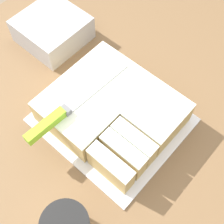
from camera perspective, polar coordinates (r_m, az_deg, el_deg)
name	(u,v)px	position (r m, az deg, el deg)	size (l,w,h in m)	color
ground_plane	(100,211)	(1.69, -2.24, -17.67)	(8.00, 8.00, 0.00)	#7F705B
countertop	(96,185)	(1.24, -2.99, -13.16)	(1.40, 1.10, 0.93)	brown
cake_board	(112,120)	(0.82, 0.00, -1.46)	(0.31, 0.35, 0.01)	silver
cake	(112,111)	(0.79, -0.04, 0.27)	(0.27, 0.31, 0.08)	tan
knife	(58,116)	(0.74, -9.86, -0.74)	(0.32, 0.04, 0.02)	silver
storage_box	(52,29)	(0.98, -10.83, 14.61)	(0.18, 0.18, 0.08)	#B2B2B7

